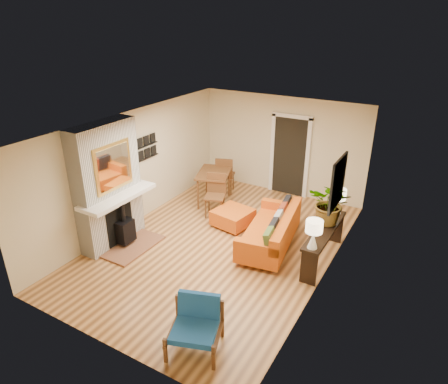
% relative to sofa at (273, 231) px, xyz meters
% --- Properties ---
extents(room_shell, '(6.50, 6.50, 6.50)m').
position_rel_sofa_xyz_m(room_shell, '(-0.40, 2.11, 0.88)').
color(room_shell, tan).
rests_on(room_shell, ground).
extents(fireplace, '(1.09, 1.68, 2.60)m').
position_rel_sofa_xyz_m(fireplace, '(-3.00, -1.53, 0.88)').
color(fireplace, white).
rests_on(fireplace, ground).
extents(sofa, '(1.20, 2.18, 0.82)m').
position_rel_sofa_xyz_m(sofa, '(0.00, 0.00, 0.00)').
color(sofa, silver).
rests_on(sofa, ground).
extents(ottoman, '(0.89, 0.89, 0.40)m').
position_rel_sofa_xyz_m(ottoman, '(-1.16, 0.34, -0.13)').
color(ottoman, silver).
rests_on(ottoman, ground).
extents(blue_chair, '(0.93, 0.92, 0.77)m').
position_rel_sofa_xyz_m(blue_chair, '(0.13, -3.08, 0.06)').
color(blue_chair, brown).
rests_on(blue_chair, ground).
extents(dining_table, '(1.24, 1.94, 1.02)m').
position_rel_sofa_xyz_m(dining_table, '(-2.10, 1.22, 0.31)').
color(dining_table, brown).
rests_on(dining_table, ground).
extents(console_table, '(0.34, 1.85, 0.72)m').
position_rel_sofa_xyz_m(console_table, '(1.07, -0.02, 0.22)').
color(console_table, black).
rests_on(console_table, ground).
extents(lamp_near, '(0.30, 0.30, 0.54)m').
position_rel_sofa_xyz_m(lamp_near, '(1.07, -0.80, 0.70)').
color(lamp_near, white).
rests_on(lamp_near, console_table).
extents(lamp_far, '(0.30, 0.30, 0.54)m').
position_rel_sofa_xyz_m(lamp_far, '(1.07, 0.74, 0.70)').
color(lamp_far, white).
rests_on(lamp_far, console_table).
extents(houseplant, '(0.83, 0.72, 0.89)m').
position_rel_sofa_xyz_m(houseplant, '(1.06, 0.21, 0.81)').
color(houseplant, '#1E5919').
rests_on(houseplant, console_table).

